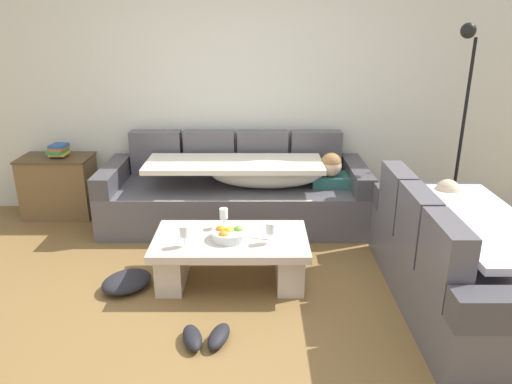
{
  "coord_description": "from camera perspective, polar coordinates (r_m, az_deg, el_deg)",
  "views": [
    {
      "loc": [
        0.34,
        -2.98,
        1.99
      ],
      "look_at": [
        0.34,
        1.03,
        0.55
      ],
      "focal_mm": 34.17,
      "sensor_mm": 36.0,
      "label": 1
    }
  ],
  "objects": [
    {
      "name": "wine_glass_near_right",
      "position": [
        3.66,
        1.64,
        -4.36
      ],
      "size": [
        0.07,
        0.07,
        0.17
      ],
      "color": "silver",
      "rests_on": "coffee_table"
    },
    {
      "name": "side_cabinet",
      "position": [
        5.51,
        -22.07,
        0.63
      ],
      "size": [
        0.72,
        0.44,
        0.64
      ],
      "color": "brown",
      "rests_on": "ground_plane"
    },
    {
      "name": "crumpled_garment",
      "position": [
        3.97,
        -14.91,
        -10.1
      ],
      "size": [
        0.51,
        0.51,
        0.12
      ],
      "primitive_type": "ellipsoid",
      "rotation": [
        0.0,
        0.0,
        0.82
      ],
      "color": "#232328",
      "rests_on": "ground_plane"
    },
    {
      "name": "pair_of_shoes",
      "position": [
        3.3,
        -5.94,
        -16.54
      ],
      "size": [
        0.36,
        0.31,
        0.09
      ],
      "color": "black",
      "rests_on": "ground_plane"
    },
    {
      "name": "couch_along_wall",
      "position": [
        4.9,
        -1.92,
        -0.11
      ],
      "size": [
        2.6,
        0.92,
        0.88
      ],
      "color": "#55525A",
      "rests_on": "ground_plane"
    },
    {
      "name": "couch_near_window",
      "position": [
        3.83,
        22.94,
        -7.58
      ],
      "size": [
        0.92,
        1.92,
        0.88
      ],
      "rotation": [
        0.0,
        0.0,
        1.57
      ],
      "color": "#55525A",
      "rests_on": "ground_plane"
    },
    {
      "name": "coffee_table",
      "position": [
        3.87,
        -2.98,
        -7.21
      ],
      "size": [
        1.2,
        0.68,
        0.38
      ],
      "color": "beige",
      "rests_on": "ground_plane"
    },
    {
      "name": "wine_glass_far_back",
      "position": [
        3.93,
        -3.83,
        -2.63
      ],
      "size": [
        0.07,
        0.07,
        0.17
      ],
      "color": "silver",
      "rests_on": "coffee_table"
    },
    {
      "name": "floor_lamp",
      "position": [
        5.11,
        22.86,
        8.37
      ],
      "size": [
        0.33,
        0.31,
        1.95
      ],
      "color": "black",
      "rests_on": "ground_plane"
    },
    {
      "name": "ground_plane",
      "position": [
        3.6,
        -5.54,
        -13.92
      ],
      "size": [
        14.0,
        14.0,
        0.0
      ],
      "primitive_type": "plane",
      "color": "brown"
    },
    {
      "name": "book_stack_on_cabinet",
      "position": [
        5.4,
        -22.15,
        4.51
      ],
      "size": [
        0.19,
        0.23,
        0.13
      ],
      "color": "black",
      "rests_on": "side_cabinet"
    },
    {
      "name": "fruit_bowl",
      "position": [
        3.76,
        -3.2,
        -4.93
      ],
      "size": [
        0.28,
        0.28,
        0.1
      ],
      "color": "silver",
      "rests_on": "coffee_table"
    },
    {
      "name": "wine_glass_near_left",
      "position": [
        3.65,
        -8.42,
        -4.68
      ],
      "size": [
        0.07,
        0.07,
        0.17
      ],
      "color": "silver",
      "rests_on": "coffee_table"
    },
    {
      "name": "open_magazine",
      "position": [
        3.87,
        -0.21,
        -4.75
      ],
      "size": [
        0.32,
        0.27,
        0.01
      ],
      "primitive_type": "cube",
      "rotation": [
        0.0,
        0.0,
        -0.23
      ],
      "color": "white",
      "rests_on": "coffee_table"
    },
    {
      "name": "back_wall",
      "position": [
        5.18,
        -3.84,
        12.61
      ],
      "size": [
        9.0,
        0.1,
        2.7
      ],
      "primitive_type": "cube",
      "color": "silver",
      "rests_on": "ground_plane"
    }
  ]
}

